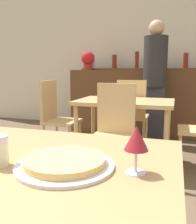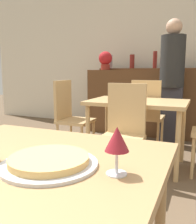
{
  "view_description": "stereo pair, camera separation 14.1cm",
  "coord_description": "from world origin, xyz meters",
  "views": [
    {
      "loc": [
        0.49,
        -0.8,
        1.09
      ],
      "look_at": [
        0.07,
        0.55,
        0.85
      ],
      "focal_mm": 40.0,
      "sensor_mm": 36.0,
      "label": 1
    },
    {
      "loc": [
        0.62,
        -0.75,
        1.09
      ],
      "look_at": [
        0.07,
        0.55,
        0.85
      ],
      "focal_mm": 40.0,
      "sensor_mm": 36.0,
      "label": 2
    }
  ],
  "objects": [
    {
      "name": "wall_back",
      "position": [
        0.0,
        4.04,
        1.4
      ],
      "size": [
        8.0,
        0.05,
        2.8
      ],
      "color": "silver",
      "rests_on": "ground_plane"
    },
    {
      "name": "dining_table_near",
      "position": [
        0.0,
        0.0,
        0.67
      ],
      "size": [
        1.05,
        0.86,
        0.75
      ],
      "color": "#A87F51",
      "rests_on": "ground_plane"
    },
    {
      "name": "dining_table_far",
      "position": [
        -0.07,
        1.99,
        0.66
      ],
      "size": [
        1.08,
        0.71,
        0.76
      ],
      "color": "tan",
      "rests_on": "ground_plane"
    },
    {
      "name": "bar_counter",
      "position": [
        0.0,
        3.53,
        0.55
      ],
      "size": [
        2.6,
        0.56,
        1.1
      ],
      "color": "brown",
      "rests_on": "ground_plane"
    },
    {
      "name": "bar_back_shelf",
      "position": [
        0.01,
        3.67,
        1.16
      ],
      "size": [
        2.39,
        0.24,
        0.34
      ],
      "color": "brown",
      "rests_on": "bar_counter"
    },
    {
      "name": "chair_far_side_front",
      "position": [
        -0.07,
        1.47,
        0.55
      ],
      "size": [
        0.4,
        0.4,
        0.97
      ],
      "color": "tan",
      "rests_on": "ground_plane"
    },
    {
      "name": "chair_far_side_back",
      "position": [
        -0.07,
        2.51,
        0.55
      ],
      "size": [
        0.4,
        0.4,
        0.97
      ],
      "rotation": [
        0.0,
        0.0,
        3.14
      ],
      "color": "tan",
      "rests_on": "ground_plane"
    },
    {
      "name": "chair_far_side_left",
      "position": [
        -0.95,
        1.99,
        0.55
      ],
      "size": [
        0.4,
        0.4,
        0.97
      ],
      "rotation": [
        0.0,
        0.0,
        1.57
      ],
      "color": "tan",
      "rests_on": "ground_plane"
    },
    {
      "name": "pizza_tray",
      "position": [
        0.13,
        -0.04,
        0.77
      ],
      "size": [
        0.35,
        0.35,
        0.04
      ],
      "color": "silver",
      "rests_on": "dining_table_near"
    },
    {
      "name": "person_standing",
      "position": [
        0.18,
        2.95,
        0.98
      ],
      "size": [
        0.34,
        0.34,
        1.8
      ],
      "color": "#2D2D38",
      "rests_on": "ground_plane"
    },
    {
      "name": "wine_glass",
      "position": [
        0.37,
        -0.02,
        0.87
      ],
      "size": [
        0.08,
        0.08,
        0.16
      ],
      "color": "silver",
      "rests_on": "dining_table_near"
    },
    {
      "name": "potted_plant",
      "position": [
        -1.05,
        3.48,
        1.28
      ],
      "size": [
        0.24,
        0.24,
        0.33
      ],
      "color": "maroon",
      "rests_on": "bar_counter"
    }
  ]
}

